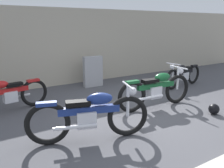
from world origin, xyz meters
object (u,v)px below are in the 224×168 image
Objects in this scene: motorcycle_red at (7,95)px; stone_marker at (93,72)px; helmet at (214,109)px; motorcycle_green at (157,89)px; motorcycle_blue at (90,115)px; motorcycle_black at (183,75)px.

stone_marker is at bearing -169.13° from motorcycle_red.
helmet is 1.42m from motorcycle_green.
motorcycle_red is at bearing 156.24° from motorcycle_green.
stone_marker reaches higher than motorcycle_blue.
helmet is at bearing 49.54° from motorcycle_black.
stone_marker is 4.10× the size of helmet.
motorcycle_black is at bearing 164.47° from motorcycle_red.
motorcycle_blue reaches higher than motorcycle_red.
motorcycle_red is (-2.88, -1.08, -0.08)m from stone_marker.
stone_marker is 0.48× the size of motorcycle_blue.
motorcycle_black is (1.39, 2.19, 0.29)m from helmet.
motorcycle_blue is at bearing -118.28° from stone_marker.
motorcycle_green is at bearing 127.37° from helmet.
motorcycle_green reaches higher than helmet.
motorcycle_blue reaches higher than helmet.
motorcycle_blue is 1.08× the size of motorcycle_red.
helmet is at bearing -72.44° from stone_marker.
helmet is 0.13× the size of motorcycle_red.
motorcycle_black is at bearing 57.59° from helmet.
stone_marker is at bearing 107.56° from helmet.
motorcycle_blue is 0.97× the size of motorcycle_green.
motorcycle_blue is (-1.85, -3.43, -0.03)m from stone_marker.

